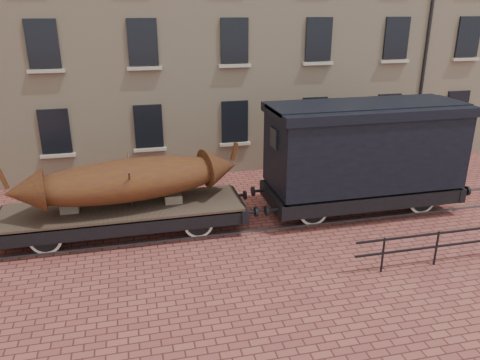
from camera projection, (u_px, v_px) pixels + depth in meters
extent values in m
plane|color=brown|center=(239.00, 223.00, 15.28)|extent=(90.00, 90.00, 0.00)
cube|color=black|center=(55.00, 131.00, 17.73)|extent=(1.10, 0.12, 1.70)
cube|color=#B7AF9C|center=(58.00, 156.00, 18.00)|extent=(1.30, 0.18, 0.12)
cube|color=black|center=(149.00, 126.00, 18.49)|extent=(1.10, 0.12, 1.70)
cube|color=#B7AF9C|center=(150.00, 150.00, 18.77)|extent=(1.30, 0.18, 0.12)
cube|color=black|center=(235.00, 121.00, 19.25)|extent=(1.10, 0.12, 1.70)
cube|color=#B7AF9C|center=(235.00, 144.00, 19.53)|extent=(1.30, 0.18, 0.12)
cube|color=black|center=(314.00, 117.00, 20.02)|extent=(1.10, 0.12, 1.70)
cube|color=#B7AF9C|center=(314.00, 139.00, 20.29)|extent=(1.30, 0.18, 0.12)
cube|color=black|center=(388.00, 113.00, 20.78)|extent=(1.10, 0.12, 1.70)
cube|color=#B7AF9C|center=(386.00, 134.00, 21.05)|extent=(1.30, 0.18, 0.12)
cube|color=black|center=(456.00, 109.00, 21.54)|extent=(1.10, 0.12, 1.70)
cube|color=#B7AF9C|center=(454.00, 130.00, 21.82)|extent=(1.30, 0.18, 0.12)
cube|color=black|center=(43.00, 44.00, 16.62)|extent=(1.10, 0.12, 1.70)
cube|color=#B7AF9C|center=(46.00, 71.00, 16.89)|extent=(1.30, 0.18, 0.12)
cube|color=black|center=(143.00, 42.00, 17.38)|extent=(1.10, 0.12, 1.70)
cube|color=#B7AF9C|center=(145.00, 68.00, 17.65)|extent=(1.30, 0.18, 0.12)
cube|color=black|center=(234.00, 41.00, 18.14)|extent=(1.10, 0.12, 1.70)
cube|color=#B7AF9C|center=(235.00, 66.00, 18.42)|extent=(1.30, 0.18, 0.12)
cube|color=black|center=(319.00, 39.00, 18.90)|extent=(1.10, 0.12, 1.70)
cube|color=#B7AF9C|center=(318.00, 63.00, 19.18)|extent=(1.30, 0.18, 0.12)
cube|color=black|center=(396.00, 38.00, 19.67)|extent=(1.10, 0.12, 1.70)
cube|color=#B7AF9C|center=(395.00, 61.00, 19.94)|extent=(1.30, 0.18, 0.12)
cube|color=black|center=(468.00, 37.00, 20.43)|extent=(1.10, 0.12, 1.70)
cube|color=#B7AF9C|center=(466.00, 59.00, 20.70)|extent=(1.30, 0.18, 0.12)
cube|color=#59595E|center=(244.00, 232.00, 14.61)|extent=(30.00, 0.08, 0.06)
cube|color=#59595E|center=(234.00, 213.00, 15.92)|extent=(30.00, 0.08, 0.06)
cylinder|color=black|center=(383.00, 255.00, 12.29)|extent=(0.06, 0.06, 1.00)
cylinder|color=black|center=(436.00, 248.00, 12.64)|extent=(0.06, 0.06, 1.00)
cube|color=#4D4033|center=(123.00, 208.00, 14.18)|extent=(7.13, 2.09, 0.11)
cube|color=black|center=(124.00, 229.00, 13.38)|extent=(7.13, 0.15, 0.43)
cube|color=black|center=(124.00, 203.00, 15.14)|extent=(7.13, 0.15, 0.43)
cube|color=black|center=(237.00, 204.00, 15.04)|extent=(0.21, 2.19, 0.43)
cylinder|color=black|center=(251.00, 212.00, 14.44)|extent=(0.33, 0.10, 0.10)
cylinder|color=black|center=(256.00, 212.00, 14.48)|extent=(0.08, 0.30, 0.30)
cylinder|color=black|center=(240.00, 195.00, 15.74)|extent=(0.33, 0.10, 0.10)
cylinder|color=black|center=(245.00, 195.00, 15.78)|extent=(0.08, 0.30, 0.30)
cylinder|color=black|center=(49.00, 229.00, 13.86)|extent=(0.10, 1.81, 0.10)
cylinder|color=silver|center=(45.00, 240.00, 13.20)|extent=(0.91, 0.07, 0.91)
cylinder|color=black|center=(45.00, 240.00, 13.20)|extent=(0.75, 0.10, 0.75)
cube|color=black|center=(44.00, 234.00, 13.02)|extent=(0.86, 0.08, 0.10)
cylinder|color=silver|center=(52.00, 219.00, 14.51)|extent=(0.91, 0.07, 0.91)
cylinder|color=black|center=(52.00, 219.00, 14.51)|extent=(0.75, 0.10, 0.75)
cube|color=black|center=(52.00, 210.00, 14.54)|extent=(0.86, 0.08, 0.10)
cylinder|color=black|center=(195.00, 214.00, 14.81)|extent=(0.10, 1.81, 0.10)
cylinder|color=silver|center=(199.00, 224.00, 14.15)|extent=(0.91, 0.07, 0.91)
cylinder|color=black|center=(199.00, 224.00, 14.15)|extent=(0.75, 0.10, 0.75)
cube|color=black|center=(199.00, 219.00, 13.97)|extent=(0.86, 0.08, 0.10)
cylinder|color=silver|center=(192.00, 205.00, 15.47)|extent=(0.91, 0.07, 0.91)
cylinder|color=black|center=(192.00, 205.00, 15.47)|extent=(0.75, 0.10, 0.75)
cube|color=black|center=(191.00, 198.00, 15.49)|extent=(0.86, 0.08, 0.10)
cube|color=black|center=(124.00, 219.00, 14.31)|extent=(3.80, 0.06, 0.06)
cube|color=gray|center=(70.00, 207.00, 13.78)|extent=(0.52, 0.48, 0.27)
cube|color=gray|center=(173.00, 198.00, 14.45)|extent=(0.52, 0.48, 0.27)
ellipsoid|color=#522F0F|center=(130.00, 180.00, 13.93)|extent=(6.30, 2.81, 1.22)
cone|color=#522F0F|center=(25.00, 192.00, 12.88)|extent=(1.21, 1.30, 1.15)
cube|color=#522F0F|center=(3.00, 179.00, 12.56)|extent=(0.26, 0.16, 0.58)
cone|color=#522F0F|center=(221.00, 166.00, 14.94)|extent=(1.21, 1.30, 1.15)
cube|color=#522F0F|center=(234.00, 151.00, 14.95)|extent=(0.26, 0.16, 0.58)
cylinder|color=#4B3629|center=(131.00, 190.00, 13.53)|extent=(0.05, 1.04, 1.44)
cylinder|color=#4B3629|center=(130.00, 178.00, 14.42)|extent=(0.05, 1.04, 1.44)
cube|color=black|center=(377.00, 204.00, 14.92)|extent=(6.20, 0.17, 0.47)
cube|color=black|center=(345.00, 180.00, 16.99)|extent=(6.20, 0.17, 0.47)
cube|color=black|center=(273.00, 199.00, 15.28)|extent=(0.23, 2.48, 0.47)
cylinder|color=black|center=(267.00, 211.00, 14.42)|extent=(0.08, 0.33, 0.33)
cylinder|color=black|center=(253.00, 191.00, 15.93)|extent=(0.08, 0.33, 0.33)
cube|color=black|center=(440.00, 184.00, 16.63)|extent=(0.23, 2.48, 0.47)
cylinder|color=black|center=(467.00, 191.00, 15.98)|extent=(0.08, 0.33, 0.33)
cylinder|color=black|center=(437.00, 175.00, 17.49)|extent=(0.08, 0.33, 0.33)
cylinder|color=black|center=(306.00, 202.00, 15.61)|extent=(0.10, 1.96, 0.10)
cylinder|color=silver|center=(314.00, 211.00, 14.95)|extent=(0.99, 0.07, 0.99)
cylinder|color=black|center=(314.00, 211.00, 14.95)|extent=(0.81, 0.10, 0.81)
cylinder|color=silver|center=(298.00, 195.00, 16.26)|extent=(0.99, 0.07, 0.99)
cylinder|color=black|center=(298.00, 195.00, 16.26)|extent=(0.81, 0.10, 0.81)
cylinder|color=black|center=(411.00, 192.00, 16.46)|extent=(0.10, 1.96, 0.10)
cylinder|color=silver|center=(423.00, 200.00, 15.80)|extent=(0.99, 0.07, 0.99)
cylinder|color=black|center=(423.00, 200.00, 15.80)|extent=(0.81, 0.10, 0.81)
cylinder|color=silver|center=(399.00, 185.00, 17.12)|extent=(0.99, 0.07, 0.99)
cylinder|color=black|center=(399.00, 185.00, 17.12)|extent=(0.81, 0.10, 0.81)
cube|color=black|center=(364.00, 149.00, 15.43)|extent=(6.20, 2.48, 2.38)
cube|color=black|center=(368.00, 109.00, 14.97)|extent=(6.39, 2.63, 0.29)
cube|color=black|center=(368.00, 105.00, 14.93)|extent=(6.39, 1.76, 0.12)
cube|color=black|center=(274.00, 138.00, 14.56)|extent=(0.08, 0.62, 0.62)
cube|color=black|center=(449.00, 127.00, 15.92)|extent=(0.08, 0.62, 0.62)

